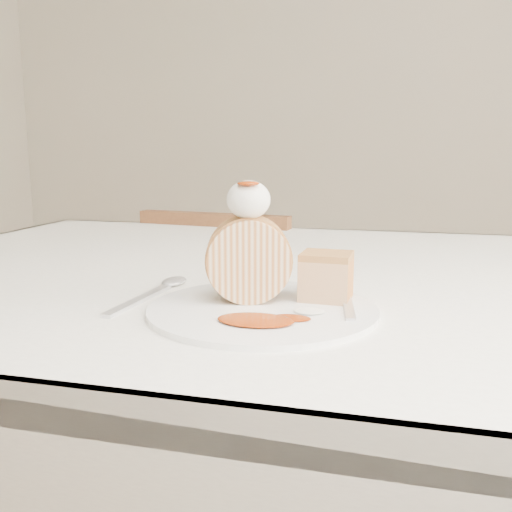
# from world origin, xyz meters

# --- Properties ---
(table) EXTENTS (1.40, 0.90, 0.75)m
(table) POSITION_xyz_m (0.00, 0.20, 0.66)
(table) COLOR white
(table) RESTS_ON ground
(chair_far) EXTENTS (0.41, 0.41, 0.78)m
(chair_far) POSITION_xyz_m (-0.30, 0.72, 0.44)
(chair_far) COLOR brown
(chair_far) RESTS_ON ground
(plate) EXTENTS (0.26, 0.26, 0.01)m
(plate) POSITION_xyz_m (-0.03, -0.02, 0.75)
(plate) COLOR white
(plate) RESTS_ON table
(roulade_slice) EXTENTS (0.10, 0.08, 0.09)m
(roulade_slice) POSITION_xyz_m (-0.05, 0.00, 0.80)
(roulade_slice) COLOR #CFB690
(roulade_slice) RESTS_ON plate
(cake_chunk) EXTENTS (0.06, 0.05, 0.05)m
(cake_chunk) POSITION_xyz_m (0.03, 0.03, 0.78)
(cake_chunk) COLOR #AD7C41
(cake_chunk) RESTS_ON plate
(whipped_cream) EXTENTS (0.05, 0.05, 0.04)m
(whipped_cream) POSITION_xyz_m (-0.05, 0.00, 0.87)
(whipped_cream) COLOR white
(whipped_cream) RESTS_ON roulade_slice
(caramel_drizzle) EXTENTS (0.02, 0.02, 0.01)m
(caramel_drizzle) POSITION_xyz_m (-0.05, -0.01, 0.89)
(caramel_drizzle) COLOR #892805
(caramel_drizzle) RESTS_ON whipped_cream
(caramel_pool) EXTENTS (0.08, 0.05, 0.00)m
(caramel_pool) POSITION_xyz_m (-0.02, -0.08, 0.76)
(caramel_pool) COLOR #892805
(caramel_pool) RESTS_ON plate
(fork) EXTENTS (0.04, 0.15, 0.00)m
(fork) POSITION_xyz_m (0.06, 0.00, 0.76)
(fork) COLOR silver
(fork) RESTS_ON plate
(spoon) EXTENTS (0.04, 0.17, 0.00)m
(spoon) POSITION_xyz_m (-0.18, -0.02, 0.75)
(spoon) COLOR silver
(spoon) RESTS_ON table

